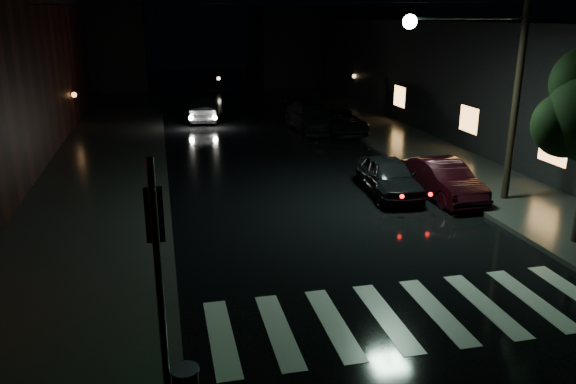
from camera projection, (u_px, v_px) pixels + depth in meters
ground at (284, 343)px, 11.27m from camera, size 120.00×120.00×0.00m
sidewalk_left at (93, 172)px, 23.20m from camera, size 6.00×44.00×0.15m
sidewalk_right at (427, 153)px, 26.38m from camera, size 4.00×44.00×0.15m
building_right at (516, 78)px, 30.70m from camera, size 10.00×40.00×6.00m
building_far_left at (65, 42)px, 49.77m from camera, size 14.00×10.00×8.00m
building_far_right at (324, 45)px, 55.01m from camera, size 14.00×10.00×7.00m
crosswalk at (411, 314)px, 12.37m from camera, size 9.00×3.00×0.01m
signal_pole_corner at (173, 326)px, 9.00m from camera, size 0.68×0.61×4.20m
utility_pole at (502, 70)px, 18.26m from camera, size 4.92×0.44×8.00m
parked_car_a at (389, 177)px, 20.36m from camera, size 1.94×4.18×1.38m
parked_car_b at (443, 179)px, 20.06m from camera, size 1.53×4.15×1.36m
parked_car_c at (312, 117)px, 31.79m from camera, size 2.44×5.44×1.55m
parked_car_d at (342, 122)px, 30.95m from camera, size 2.29×4.70×1.29m
oncoming_car at (204, 109)px, 34.62m from camera, size 2.02×4.61×1.47m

